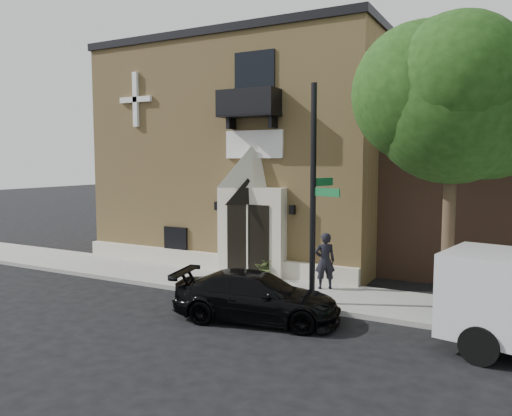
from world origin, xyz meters
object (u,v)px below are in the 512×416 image
(fire_hydrant, at_px, (487,310))
(dumpster, at_px, (470,300))
(pedestrian_near, at_px, (325,261))
(street_sign, at_px, (314,195))
(black_sedan, at_px, (256,297))

(fire_hydrant, xyz_separation_m, dumpster, (-0.41, 0.04, 0.18))
(fire_hydrant, relative_size, pedestrian_near, 0.43)
(fire_hydrant, bearing_deg, pedestrian_near, 163.63)
(dumpster, bearing_deg, pedestrian_near, 154.18)
(fire_hydrant, bearing_deg, street_sign, -176.35)
(street_sign, distance_m, dumpster, 4.98)
(dumpster, bearing_deg, street_sign, 176.00)
(black_sedan, bearing_deg, dumpster, -79.14)
(black_sedan, distance_m, street_sign, 3.35)
(street_sign, relative_size, fire_hydrant, 8.06)
(black_sedan, xyz_separation_m, street_sign, (0.93, 1.78, 2.69))
(street_sign, bearing_deg, black_sedan, -100.73)
(fire_hydrant, distance_m, pedestrian_near, 5.14)
(black_sedan, xyz_separation_m, dumpster, (5.15, 2.11, 0.06))
(pedestrian_near, bearing_deg, fire_hydrant, 131.48)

